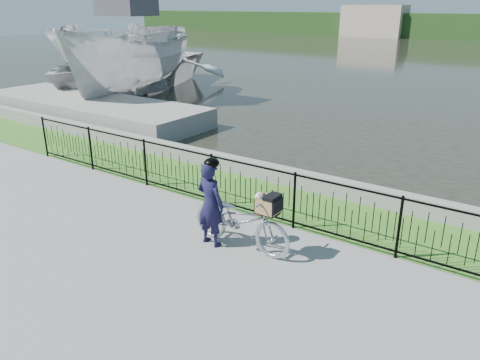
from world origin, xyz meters
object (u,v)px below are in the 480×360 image
Objects in this scene: boat_near at (130,59)px; boat_far at (125,66)px; cyclist at (210,202)px; dock at (90,108)px; bicycle_rig at (241,220)px.

boat_near is 3.95m from boat_far.
cyclist is 0.17× the size of boat_near.
dock is at bearing 152.23° from cyclist.
cyclist is 17.65m from boat_far.
cyclist is at bearing -157.87° from bicycle_rig.
boat_far reaches higher than dock.
bicycle_rig reaches higher than dock.
dock is 6.73m from boat_far.
boat_far reaches higher than cyclist.
dock is 3.48m from boat_near.
cyclist is at bearing -27.77° from dock.
boat_near is at bearing -38.03° from boat_far.
dock is 11.77m from bicycle_rig.
dock is at bearing -73.99° from boat_near.
bicycle_rig is 0.21× the size of boat_near.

